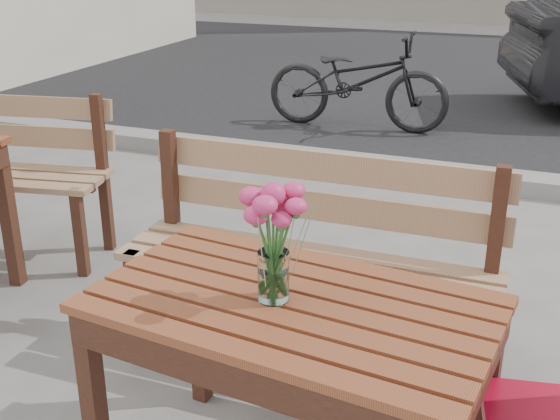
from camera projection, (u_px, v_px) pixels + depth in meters
name	position (u px, v px, depth m)	size (l,w,h in m)	color
street	(467.00, 112.00, 6.80)	(30.00, 8.12, 0.12)	black
main_table	(291.00, 335.00, 2.02)	(1.20, 0.78, 0.70)	brown
main_bench	(314.00, 235.00, 2.75)	(1.48, 0.45, 0.92)	#9D7051
main_vase	(273.00, 229.00, 1.90)	(0.19, 0.19, 0.35)	white
bicycle	(357.00, 81.00, 6.23)	(0.57, 1.64, 0.86)	black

